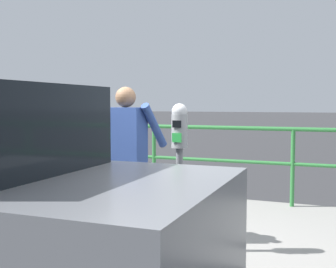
# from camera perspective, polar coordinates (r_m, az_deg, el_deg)

# --- Properties ---
(sidewalk_curb) EXTENTS (36.00, 2.85, 0.14)m
(sidewalk_curb) POSITION_cam_1_polar(r_m,az_deg,el_deg) (5.69, 3.37, -11.82)
(sidewalk_curb) COLOR gray
(sidewalk_curb) RESTS_ON ground
(parking_meter) EXTENTS (0.16, 0.17, 1.49)m
(parking_meter) POSITION_cam_1_polar(r_m,az_deg,el_deg) (4.31, 1.52, -1.67)
(parking_meter) COLOR slate
(parking_meter) RESTS_ON sidewalk_curb
(pedestrian_at_meter) EXTENTS (0.66, 0.50, 1.67)m
(pedestrian_at_meter) POSITION_cam_1_polar(r_m,az_deg,el_deg) (4.77, -5.49, -2.45)
(pedestrian_at_meter) COLOR brown
(pedestrian_at_meter) RESTS_ON sidewalk_curb
(background_railing) EXTENTS (24.06, 0.06, 1.15)m
(background_railing) POSITION_cam_1_polar(r_m,az_deg,el_deg) (6.68, 6.74, -1.70)
(background_railing) COLOR #2D7A38
(background_railing) RESTS_ON sidewalk_curb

